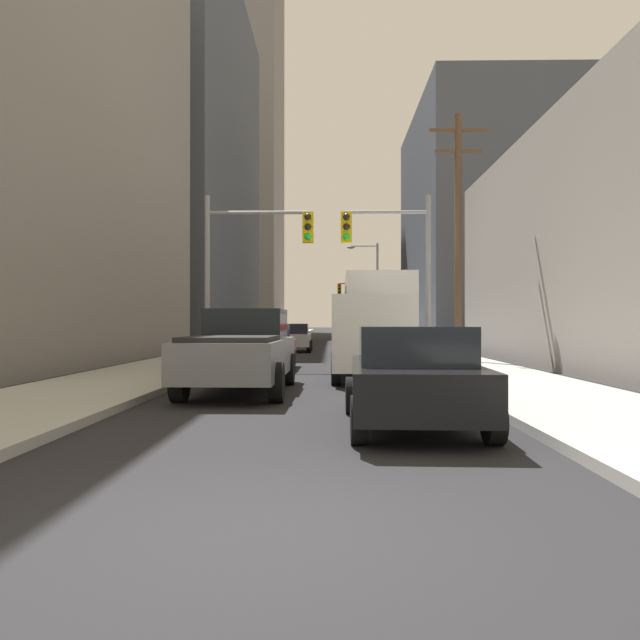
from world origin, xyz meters
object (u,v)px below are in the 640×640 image
object	(u,v)px
sedan_black	(413,376)
traffic_signal_far_right	(354,298)
traffic_signal_near_right	(391,252)
sedan_navy	(346,333)
sedan_silver	(294,337)
pickup_truck_grey	(242,351)
sedan_red	(264,347)
cargo_van_white	(370,333)
city_bus	(374,315)
traffic_signal_near_left	(253,252)

from	to	relation	value
sedan_black	traffic_signal_far_right	size ratio (longest dim) A/B	0.71
sedan_black	traffic_signal_near_right	size ratio (longest dim) A/B	0.71
sedan_navy	traffic_signal_far_right	world-z (taller)	traffic_signal_far_right
sedan_black	sedan_silver	world-z (taller)	same
pickup_truck_grey	sedan_black	world-z (taller)	pickup_truck_grey
sedan_red	traffic_signal_near_right	world-z (taller)	traffic_signal_near_right
sedan_black	cargo_van_white	bearing A→B (deg)	91.04
sedan_navy	traffic_signal_near_right	world-z (taller)	traffic_signal_near_right
city_bus	cargo_van_white	size ratio (longest dim) A/B	2.19
sedan_red	sedan_silver	world-z (taller)	same
traffic_signal_near_right	sedan_silver	bearing A→B (deg)	108.65
sedan_navy	city_bus	bearing A→B (deg)	-87.91
sedan_red	sedan_navy	distance (m)	26.46
pickup_truck_grey	sedan_black	xyz separation A→B (m)	(3.26, -4.70, -0.16)
pickup_truck_grey	sedan_navy	xyz separation A→B (m)	(3.19, 32.64, -0.16)
cargo_van_white	traffic_signal_near_left	world-z (taller)	traffic_signal_near_left
sedan_red	traffic_signal_far_right	distance (m)	40.05
sedan_silver	sedan_navy	xyz separation A→B (m)	(3.18, 13.17, 0.00)
city_bus	traffic_signal_near_left	world-z (taller)	traffic_signal_near_left
traffic_signal_near_left	traffic_signal_near_right	xyz separation A→B (m)	(4.76, -0.00, -0.03)
city_bus	traffic_signal_far_right	size ratio (longest dim) A/B	1.92
sedan_red	sedan_navy	world-z (taller)	same
sedan_navy	traffic_signal_far_right	bearing A→B (deg)	85.55
traffic_signal_far_right	sedan_navy	bearing A→B (deg)	-94.45
city_bus	sedan_silver	distance (m)	7.56
sedan_silver	traffic_signal_near_right	distance (m)	13.22
sedan_silver	city_bus	bearing A→B (deg)	-58.57
city_bus	cargo_van_white	distance (m)	9.94
sedan_black	traffic_signal_near_left	world-z (taller)	traffic_signal_near_left
sedan_red	sedan_navy	bearing A→B (deg)	82.64
city_bus	pickup_truck_grey	size ratio (longest dim) A/B	2.12
sedan_red	traffic_signal_far_right	xyz separation A→B (m)	(4.44, 39.67, 3.22)
sedan_navy	sedan_silver	bearing A→B (deg)	-103.59
city_bus	sedan_black	world-z (taller)	city_bus
pickup_truck_grey	traffic_signal_near_left	distance (m)	7.99
city_bus	sedan_navy	distance (m)	19.59
sedan_silver	traffic_signal_near_right	size ratio (longest dim) A/B	0.70
sedan_red	traffic_signal_near_right	xyz separation A→B (m)	(4.31, 0.94, 3.24)
cargo_van_white	sedan_silver	distance (m)	16.57
sedan_black	traffic_signal_near_left	xyz separation A→B (m)	(-3.92, 12.03, 3.27)
sedan_silver	sedan_navy	size ratio (longest dim) A/B	1.00
cargo_van_white	sedan_red	distance (m)	4.63
traffic_signal_near_left	traffic_signal_far_right	size ratio (longest dim) A/B	1.00
cargo_van_white	traffic_signal_near_left	size ratio (longest dim) A/B	0.88
cargo_van_white	sedan_black	world-z (taller)	cargo_van_white
sedan_navy	traffic_signal_near_left	world-z (taller)	traffic_signal_near_left
sedan_black	city_bus	bearing A→B (deg)	87.94
city_bus	sedan_red	distance (m)	7.94
sedan_red	sedan_silver	size ratio (longest dim) A/B	1.01
sedan_silver	sedan_navy	distance (m)	13.55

